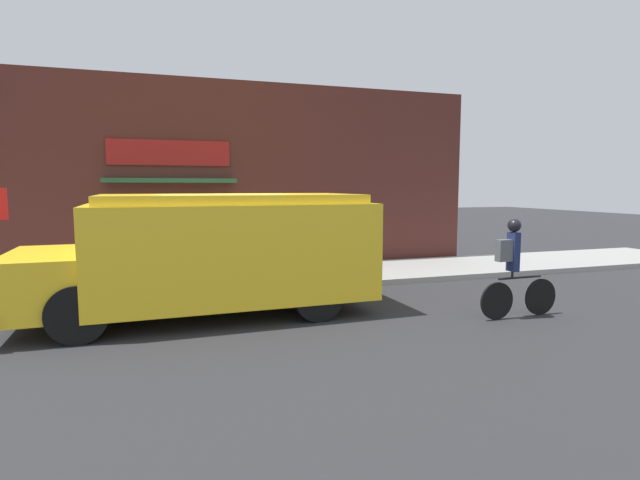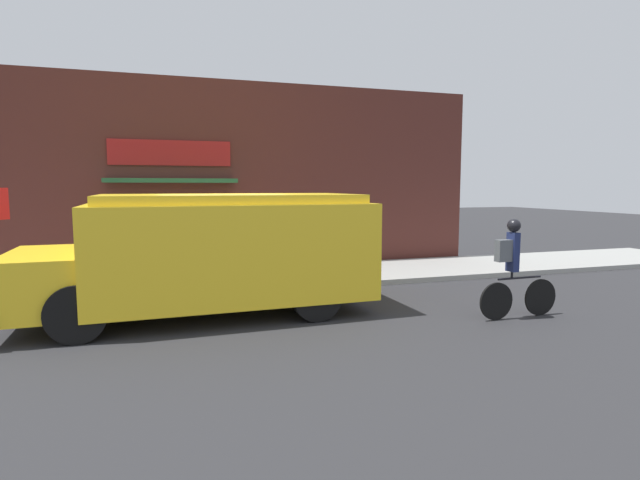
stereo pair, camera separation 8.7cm
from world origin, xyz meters
name	(u,v)px [view 1 (the left image)]	position (x,y,z in m)	size (l,w,h in m)	color
ground_plane	(226,296)	(0.00, 0.00, 0.00)	(70.00, 70.00, 0.00)	#2B2B2D
sidewalk	(218,281)	(0.00, 1.41, 0.06)	(28.00, 2.81, 0.12)	#999993
storefront	(207,177)	(-0.02, 2.97, 2.45)	(14.65, 0.96, 4.89)	#4C231E
school_bus	(213,251)	(-0.37, -1.33, 1.11)	(5.86, 2.89, 2.08)	yellow
cyclist	(514,269)	(4.39, -3.20, 0.83)	(1.55, 0.22, 1.68)	black
trash_bin	(306,252)	(2.41, 2.39, 0.51)	(0.64, 0.64, 0.77)	#2D5138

